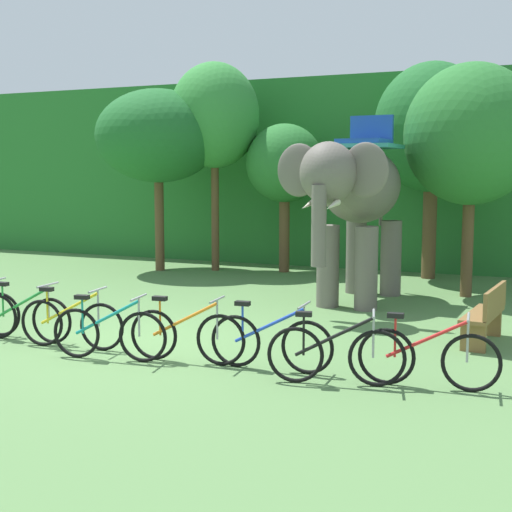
% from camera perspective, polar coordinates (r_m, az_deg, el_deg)
% --- Properties ---
extents(ground_plane, '(80.00, 80.00, 0.00)m').
position_cam_1_polar(ground_plane, '(11.16, -9.17, -6.84)').
color(ground_plane, '#567F47').
extents(foliage_hedge, '(36.00, 6.00, 5.21)m').
position_cam_1_polar(foliage_hedge, '(22.32, 8.28, 6.66)').
color(foliage_hedge, '#28702D').
rests_on(foliage_hedge, ground).
extents(tree_center_right, '(3.28, 3.28, 4.79)m').
position_cam_1_polar(tree_center_right, '(19.02, -7.91, 9.54)').
color(tree_center_right, brown).
rests_on(tree_center_right, ground).
extents(tree_right, '(2.36, 2.36, 5.48)m').
position_cam_1_polar(tree_right, '(18.89, -3.37, 11.20)').
color(tree_right, brown).
rests_on(tree_right, ground).
extents(tree_far_right, '(2.01, 2.01, 3.87)m').
position_cam_1_polar(tree_far_right, '(18.52, 2.32, 7.40)').
color(tree_far_right, brown).
rests_on(tree_far_right, ground).
extents(tree_far_left, '(2.81, 2.81, 5.27)m').
position_cam_1_polar(tree_far_left, '(17.91, 14.04, 9.96)').
color(tree_far_left, brown).
rests_on(tree_far_left, ground).
extents(tree_center_left, '(2.76, 2.76, 4.85)m').
position_cam_1_polar(tree_center_left, '(15.41, 16.99, 9.33)').
color(tree_center_left, brown).
rests_on(tree_center_left, ground).
extents(elephant, '(2.08, 4.16, 3.78)m').
position_cam_1_polar(elephant, '(14.09, 8.15, 5.04)').
color(elephant, '#665E56').
rests_on(elephant, ground).
extents(bike_green, '(1.71, 0.52, 0.92)m').
position_cam_1_polar(bike_green, '(11.56, -18.21, -4.66)').
color(bike_green, black).
rests_on(bike_green, ground).
extents(bike_yellow, '(1.70, 0.52, 0.92)m').
position_cam_1_polar(bike_yellow, '(10.88, -14.70, -5.24)').
color(bike_yellow, black).
rests_on(bike_yellow, ground).
extents(bike_teal, '(1.69, 0.52, 0.92)m').
position_cam_1_polar(bike_teal, '(10.09, -11.79, -6.09)').
color(bike_teal, black).
rests_on(bike_teal, ground).
extents(bike_orange, '(1.71, 0.52, 0.92)m').
position_cam_1_polar(bike_orange, '(9.80, -5.64, -6.37)').
color(bike_orange, black).
rests_on(bike_orange, ground).
extents(bike_blue, '(1.71, 0.52, 0.92)m').
position_cam_1_polar(bike_blue, '(9.38, 1.18, -6.94)').
color(bike_blue, black).
rests_on(bike_blue, ground).
extents(bike_black, '(1.67, 0.60, 0.92)m').
position_cam_1_polar(bike_black, '(8.81, 6.44, -7.87)').
color(bike_black, black).
rests_on(bike_black, ground).
extents(bike_red, '(1.71, 0.52, 0.92)m').
position_cam_1_polar(bike_red, '(8.86, 13.70, -7.94)').
color(bike_red, black).
rests_on(bike_red, ground).
extents(wooden_bench, '(0.55, 1.53, 0.89)m').
position_cam_1_polar(wooden_bench, '(11.34, 18.13, -4.39)').
color(wooden_bench, brown).
rests_on(wooden_bench, ground).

